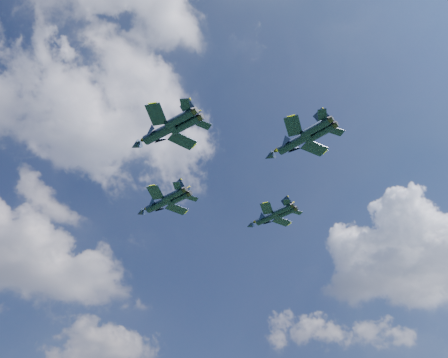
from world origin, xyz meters
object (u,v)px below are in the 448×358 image
(jet_right, at_px, (266,218))
(jet_lead, at_px, (158,205))
(jet_left, at_px, (158,134))
(jet_slot, at_px, (292,143))

(jet_right, bearing_deg, jet_lead, 135.60)
(jet_left, bearing_deg, jet_lead, 40.59)
(jet_lead, distance_m, jet_left, 23.60)
(jet_left, relative_size, jet_right, 1.15)
(jet_lead, relative_size, jet_left, 0.98)
(jet_left, height_order, jet_slot, jet_slot)
(jet_lead, bearing_deg, jet_left, -137.39)
(jet_left, xyz_separation_m, jet_right, (29.82, 16.08, 0.97))
(jet_slot, bearing_deg, jet_lead, 95.47)
(jet_lead, bearing_deg, jet_right, -46.97)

